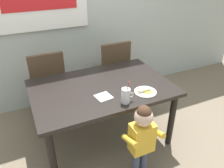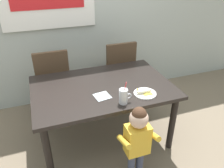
{
  "view_description": "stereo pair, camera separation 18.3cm",
  "coord_description": "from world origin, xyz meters",
  "px_view_note": "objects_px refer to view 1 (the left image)",
  "views": [
    {
      "loc": [
        -0.77,
        -1.94,
        1.93
      ],
      "look_at": [
        0.08,
        -0.1,
        0.78
      ],
      "focal_mm": 35.71,
      "sensor_mm": 36.0,
      "label": 1
    },
    {
      "loc": [
        -0.6,
        -2.01,
        1.93
      ],
      "look_at": [
        0.08,
        -0.1,
        0.78
      ],
      "focal_mm": 35.71,
      "sensor_mm": 36.0,
      "label": 2
    }
  ],
  "objects_px": {
    "dining_table": "(102,93)",
    "toddler_standing": "(142,135)",
    "snack_plate": "(145,92)",
    "paper_napkin": "(104,97)",
    "dining_chair_left": "(48,81)",
    "dining_chair_right": "(113,69)",
    "peeled_banana": "(145,90)",
    "milk_cup": "(126,96)"
  },
  "relations": [
    {
      "from": "dining_chair_right",
      "to": "toddler_standing",
      "type": "bearing_deg",
      "value": 76.28
    },
    {
      "from": "dining_chair_right",
      "to": "milk_cup",
      "type": "distance_m",
      "value": 1.17
    },
    {
      "from": "toddler_standing",
      "to": "snack_plate",
      "type": "bearing_deg",
      "value": 55.96
    },
    {
      "from": "dining_table",
      "to": "paper_napkin",
      "type": "bearing_deg",
      "value": -107.65
    },
    {
      "from": "dining_table",
      "to": "toddler_standing",
      "type": "bearing_deg",
      "value": -79.22
    },
    {
      "from": "snack_plate",
      "to": "dining_chair_left",
      "type": "bearing_deg",
      "value": 129.29
    },
    {
      "from": "toddler_standing",
      "to": "peeled_banana",
      "type": "bearing_deg",
      "value": 57.05
    },
    {
      "from": "snack_plate",
      "to": "paper_napkin",
      "type": "xyz_separation_m",
      "value": [
        -0.42,
        0.1,
        -0.0
      ]
    },
    {
      "from": "dining_table",
      "to": "toddler_standing",
      "type": "height_order",
      "value": "toddler_standing"
    },
    {
      "from": "peeled_banana",
      "to": "toddler_standing",
      "type": "bearing_deg",
      "value": -122.95
    },
    {
      "from": "dining_table",
      "to": "snack_plate",
      "type": "height_order",
      "value": "snack_plate"
    },
    {
      "from": "dining_table",
      "to": "paper_napkin",
      "type": "distance_m",
      "value": 0.23
    },
    {
      "from": "dining_chair_right",
      "to": "paper_napkin",
      "type": "relative_size",
      "value": 6.4
    },
    {
      "from": "dining_chair_right",
      "to": "paper_napkin",
      "type": "bearing_deg",
      "value": 60.13
    },
    {
      "from": "dining_table",
      "to": "dining_chair_right",
      "type": "bearing_deg",
      "value": 57.02
    },
    {
      "from": "dining_table",
      "to": "dining_chair_right",
      "type": "height_order",
      "value": "dining_chair_right"
    },
    {
      "from": "peeled_banana",
      "to": "paper_napkin",
      "type": "distance_m",
      "value": 0.43
    },
    {
      "from": "dining_table",
      "to": "peeled_banana",
      "type": "xyz_separation_m",
      "value": [
        0.35,
        -0.31,
        0.12
      ]
    },
    {
      "from": "dining_chair_left",
      "to": "toddler_standing",
      "type": "relative_size",
      "value": 1.15
    },
    {
      "from": "snack_plate",
      "to": "peeled_banana",
      "type": "relative_size",
      "value": 1.33
    },
    {
      "from": "dining_chair_left",
      "to": "peeled_banana",
      "type": "height_order",
      "value": "dining_chair_left"
    },
    {
      "from": "paper_napkin",
      "to": "milk_cup",
      "type": "bearing_deg",
      "value": -49.56
    },
    {
      "from": "paper_napkin",
      "to": "peeled_banana",
      "type": "bearing_deg",
      "value": -13.93
    },
    {
      "from": "toddler_standing",
      "to": "dining_chair_right",
      "type": "bearing_deg",
      "value": 76.28
    },
    {
      "from": "dining_table",
      "to": "toddler_standing",
      "type": "xyz_separation_m",
      "value": [
        0.12,
        -0.65,
        -0.11
      ]
    },
    {
      "from": "toddler_standing",
      "to": "peeled_banana",
      "type": "distance_m",
      "value": 0.47
    },
    {
      "from": "snack_plate",
      "to": "dining_table",
      "type": "bearing_deg",
      "value": 139.44
    },
    {
      "from": "dining_chair_left",
      "to": "dining_chair_right",
      "type": "height_order",
      "value": "same"
    },
    {
      "from": "milk_cup",
      "to": "peeled_banana",
      "type": "xyz_separation_m",
      "value": [
        0.26,
        0.08,
        -0.04
      ]
    },
    {
      "from": "peeled_banana",
      "to": "dining_chair_right",
      "type": "bearing_deg",
      "value": 84.01
    },
    {
      "from": "dining_table",
      "to": "milk_cup",
      "type": "bearing_deg",
      "value": -76.95
    },
    {
      "from": "dining_chair_left",
      "to": "milk_cup",
      "type": "height_order",
      "value": "milk_cup"
    },
    {
      "from": "dining_table",
      "to": "paper_napkin",
      "type": "height_order",
      "value": "paper_napkin"
    },
    {
      "from": "snack_plate",
      "to": "paper_napkin",
      "type": "height_order",
      "value": "snack_plate"
    },
    {
      "from": "dining_chair_left",
      "to": "paper_napkin",
      "type": "xyz_separation_m",
      "value": [
        0.41,
        -0.91,
        0.19
      ]
    },
    {
      "from": "dining_chair_left",
      "to": "peeled_banana",
      "type": "bearing_deg",
      "value": 128.99
    },
    {
      "from": "dining_chair_right",
      "to": "snack_plate",
      "type": "xyz_separation_m",
      "value": [
        -0.1,
        -1.01,
        0.19
      ]
    },
    {
      "from": "dining_table",
      "to": "dining_chair_left",
      "type": "bearing_deg",
      "value": 123.66
    },
    {
      "from": "dining_table",
      "to": "toddler_standing",
      "type": "distance_m",
      "value": 0.68
    },
    {
      "from": "dining_table",
      "to": "dining_chair_left",
      "type": "xyz_separation_m",
      "value": [
        -0.47,
        0.71,
        -0.1
      ]
    },
    {
      "from": "dining_table",
      "to": "dining_chair_right",
      "type": "xyz_separation_m",
      "value": [
        0.46,
        0.7,
        -0.1
      ]
    },
    {
      "from": "snack_plate",
      "to": "toddler_standing",
      "type": "bearing_deg",
      "value": -124.04
    }
  ]
}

